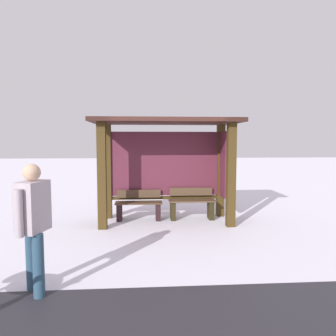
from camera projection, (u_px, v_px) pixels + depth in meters
The scene contains 5 objects.
ground_plane at pixel (166, 222), 7.64m from camera, with size 60.00×60.00×0.00m, color white.
bus_shelter at pixel (169, 150), 7.65m from camera, with size 3.48×1.59×2.48m.
bench_left_inside at pixel (139, 207), 7.80m from camera, with size 1.16×0.40×0.74m.
bench_center_inside at pixel (192, 205), 7.89m from camera, with size 1.16×0.41×0.77m.
person_walking at pixel (33, 219), 3.96m from camera, with size 0.37×0.60×1.68m.
Camera 1 is at (-0.47, -7.49, 1.95)m, focal length 33.43 mm.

